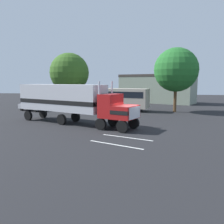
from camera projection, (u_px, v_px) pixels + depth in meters
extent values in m
plane|color=#232326|center=(129.00, 129.00, 22.09)|extent=(120.00, 120.00, 0.00)
cube|color=silver|center=(127.00, 137.00, 18.64)|extent=(4.17, 1.72, 0.01)
cube|color=silver|center=(115.00, 145.00, 16.51)|extent=(4.10, 1.90, 0.01)
cube|color=#B21919|center=(125.00, 112.00, 21.22)|extent=(2.64, 3.01, 1.20)
cube|color=#B21919|center=(111.00, 106.00, 21.99)|extent=(2.28, 2.85, 2.20)
cube|color=silver|center=(135.00, 113.00, 20.73)|extent=(0.91, 1.96, 1.08)
cube|color=black|center=(125.00, 111.00, 21.21)|extent=(2.66, 3.05, 0.36)
cylinder|color=silver|center=(112.00, 98.00, 23.13)|extent=(0.18, 0.18, 3.40)
cylinder|color=silver|center=(99.00, 100.00, 21.28)|extent=(0.18, 0.18, 3.40)
cube|color=silver|center=(61.00, 97.00, 25.25)|extent=(10.67, 6.55, 2.80)
cube|color=black|center=(62.00, 101.00, 25.31)|extent=(10.69, 6.59, 0.44)
cylinder|color=silver|center=(121.00, 117.00, 23.03)|extent=(1.45, 1.10, 0.64)
cylinder|color=black|center=(134.00, 123.00, 22.14)|extent=(1.13, 0.71, 1.10)
cylinder|color=black|center=(122.00, 127.00, 20.29)|extent=(1.13, 0.71, 1.10)
cylinder|color=black|center=(113.00, 121.00, 23.35)|extent=(1.13, 0.71, 1.10)
cylinder|color=black|center=(101.00, 124.00, 21.49)|extent=(1.13, 0.71, 1.10)
cylinder|color=black|center=(76.00, 117.00, 25.94)|extent=(1.13, 0.71, 1.10)
cylinder|color=black|center=(62.00, 120.00, 24.09)|extent=(1.13, 0.71, 1.10)
cylinder|color=black|center=(43.00, 113.00, 28.69)|extent=(1.13, 0.71, 1.10)
cylinder|color=black|center=(28.00, 116.00, 26.84)|extent=(1.13, 0.71, 1.10)
cylinder|color=black|center=(113.00, 119.00, 25.60)|extent=(0.18, 0.18, 0.82)
cylinder|color=black|center=(112.00, 118.00, 25.72)|extent=(0.18, 0.18, 0.82)
cylinder|color=#A5728C|center=(113.00, 112.00, 25.57)|extent=(0.34, 0.34, 0.58)
sphere|color=tan|center=(113.00, 109.00, 25.52)|extent=(0.23, 0.23, 0.23)
cube|color=black|center=(114.00, 112.00, 25.69)|extent=(0.30, 0.30, 0.36)
cube|color=#BFB29E|center=(113.00, 98.00, 36.13)|extent=(11.29, 5.30, 2.90)
cube|color=black|center=(113.00, 94.00, 36.05)|extent=(10.66, 5.16, 0.90)
cylinder|color=black|center=(140.00, 107.00, 35.72)|extent=(1.04, 0.53, 1.00)
cylinder|color=black|center=(136.00, 109.00, 33.68)|extent=(1.04, 0.53, 1.00)
cylinder|color=black|center=(96.00, 105.00, 38.80)|extent=(1.04, 0.53, 1.00)
cylinder|color=black|center=(89.00, 107.00, 36.76)|extent=(1.04, 0.53, 1.00)
cube|color=#B7B7BC|center=(32.00, 106.00, 35.49)|extent=(4.75, 3.32, 0.70)
cube|color=#1E232D|center=(33.00, 102.00, 35.31)|extent=(2.57, 2.32, 0.55)
cylinder|color=black|center=(22.00, 109.00, 35.63)|extent=(0.68, 0.44, 0.64)
cylinder|color=black|center=(30.00, 108.00, 36.96)|extent=(0.68, 0.44, 0.64)
cylinder|color=black|center=(35.00, 110.00, 34.11)|extent=(0.68, 0.44, 0.64)
cylinder|color=black|center=(43.00, 109.00, 35.44)|extent=(0.68, 0.44, 0.64)
cylinder|color=brown|center=(175.00, 99.00, 33.98)|extent=(0.44, 0.44, 3.92)
sphere|color=#236928|center=(176.00, 70.00, 33.43)|extent=(6.33, 6.33, 6.33)
cylinder|color=brown|center=(70.00, 96.00, 42.54)|extent=(0.44, 0.44, 3.59)
sphere|color=#355E1F|center=(69.00, 73.00, 41.98)|extent=(7.05, 7.05, 7.05)
cube|color=gray|center=(157.00, 89.00, 49.31)|extent=(16.45, 11.59, 5.95)
cube|color=#3F3833|center=(157.00, 76.00, 48.95)|extent=(16.58, 11.72, 0.50)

